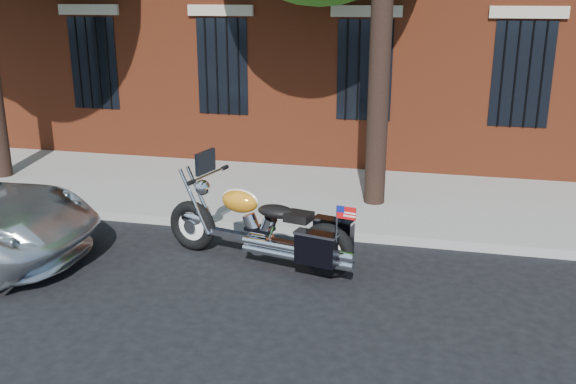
# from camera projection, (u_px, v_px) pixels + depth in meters

# --- Properties ---
(ground) EXTENTS (120.00, 120.00, 0.00)m
(ground) POSITION_uv_depth(u_px,v_px,m) (315.00, 273.00, 8.80)
(ground) COLOR black
(ground) RESTS_ON ground
(curb) EXTENTS (40.00, 0.16, 0.15)m
(curb) POSITION_uv_depth(u_px,v_px,m) (332.00, 233.00, 10.06)
(curb) COLOR gray
(curb) RESTS_ON ground
(sidewalk) EXTENTS (40.00, 3.60, 0.15)m
(sidewalk) POSITION_uv_depth(u_px,v_px,m) (349.00, 198.00, 11.81)
(sidewalk) COLOR gray
(sidewalk) RESTS_ON ground
(motorcycle) EXTENTS (2.93, 1.31, 1.55)m
(motorcycle) POSITION_uv_depth(u_px,v_px,m) (266.00, 230.00, 8.93)
(motorcycle) COLOR black
(motorcycle) RESTS_ON ground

